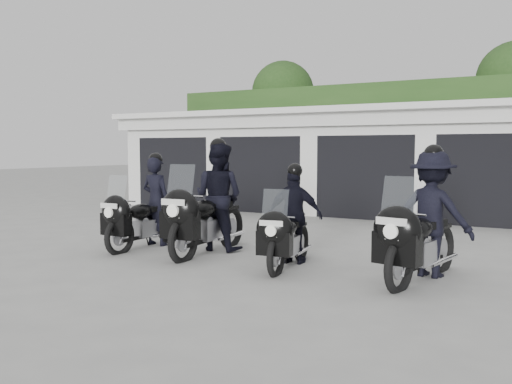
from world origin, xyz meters
The scene contains 7 objects.
ground centered at (0.00, 0.00, 0.00)m, with size 80.00×80.00×0.00m, color #A0A09A.
garage_block centered at (0.00, 8.06, 1.42)m, with size 16.40×6.80×2.96m.
background_vegetation centered at (0.37, 12.92, 2.77)m, with size 20.00×3.90×5.80m.
police_bike_a centered at (-2.33, -0.44, 0.72)m, with size 0.65×2.10×1.83m.
police_bike_b centered at (-1.00, -0.21, 0.88)m, with size 0.97×2.41×2.10m.
police_bike_c centered at (0.71, -0.55, 0.71)m, with size 0.96×1.91×1.67m.
police_bike_d centered at (2.77, -0.43, 0.84)m, with size 1.27×2.24×1.97m.
Camera 1 is at (4.29, -8.26, 1.84)m, focal length 38.00 mm.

